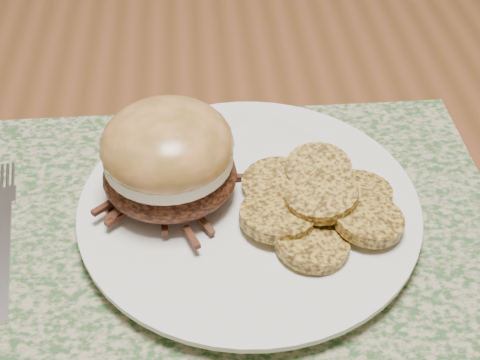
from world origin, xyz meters
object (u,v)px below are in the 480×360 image
at_px(dining_table, 34,130).
at_px(fork, 2,234).
at_px(dinner_plate, 249,209).
at_px(pork_sandwich, 168,158).

distance_m(dining_table, fork, 0.26).
height_order(dining_table, dinner_plate, dinner_plate).
relative_size(dining_table, pork_sandwich, 13.31).
bearing_deg(pork_sandwich, dinner_plate, -9.67).
bearing_deg(dining_table, fork, -83.46).
xyz_separation_m(dining_table, pork_sandwich, (0.16, -0.22, 0.14)).
height_order(dining_table, fork, fork).
relative_size(dinner_plate, fork, 1.49).
xyz_separation_m(dining_table, fork, (0.03, -0.24, 0.09)).
relative_size(pork_sandwich, fork, 0.64).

